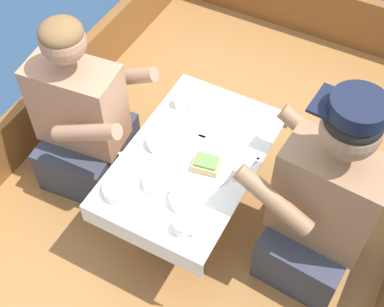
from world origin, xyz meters
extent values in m
plane|color=navy|center=(0.00, 0.00, 0.00)|extent=(60.00, 60.00, 0.00)
cube|color=#9E6B38|center=(0.00, 0.00, 0.14)|extent=(1.97, 3.32, 0.29)
cube|color=brown|center=(-0.96, 0.00, 0.44)|extent=(0.06, 3.32, 0.30)
cube|color=brown|center=(0.00, 1.63, 0.46)|extent=(1.85, 0.06, 0.34)
cylinder|color=#B2B2B7|center=(0.00, 0.06, 0.49)|extent=(0.07, 0.07, 0.41)
cube|color=#9E6B38|center=(0.00, 0.06, 0.70)|extent=(0.52, 0.84, 0.02)
cube|color=white|center=(0.00, 0.06, 0.71)|extent=(0.55, 0.87, 0.00)
cube|color=white|center=(0.00, -0.37, 0.66)|extent=(0.55, 0.00, 0.10)
cube|color=white|center=(0.00, 0.49, 0.66)|extent=(0.55, 0.00, 0.10)
cube|color=#333847|center=(-0.58, 0.05, 0.42)|extent=(0.40, 0.48, 0.26)
cube|color=tan|center=(-0.58, 0.05, 0.76)|extent=(0.42, 0.26, 0.42)
sphere|color=tan|center=(-0.58, 0.05, 1.12)|extent=(0.19, 0.19, 0.19)
ellipsoid|color=brown|center=(-0.58, 0.05, 1.16)|extent=(0.18, 0.18, 0.11)
cylinder|color=tan|center=(-0.45, 0.25, 0.82)|extent=(0.34, 0.11, 0.21)
cylinder|color=tan|center=(-0.41, -0.11, 0.82)|extent=(0.34, 0.11, 0.21)
cube|color=#333847|center=(0.58, 0.09, 0.42)|extent=(0.39, 0.47, 0.26)
cube|color=#936B4C|center=(0.58, 0.09, 0.78)|extent=(0.42, 0.25, 0.46)
sphere|color=#936B4C|center=(0.58, 0.09, 1.17)|extent=(0.21, 0.21, 0.21)
ellipsoid|color=black|center=(0.58, 0.09, 1.21)|extent=(0.20, 0.20, 0.12)
cylinder|color=#936B4C|center=(0.41, -0.08, 0.86)|extent=(0.34, 0.10, 0.21)
cylinder|color=#936B4C|center=(0.44, 0.28, 0.86)|extent=(0.34, 0.10, 0.21)
cylinder|color=black|center=(0.58, 0.09, 1.28)|extent=(0.19, 0.19, 0.06)
cube|color=black|center=(0.49, 0.10, 1.25)|extent=(0.11, 0.15, 0.01)
cylinder|color=white|center=(0.08, 0.03, 0.72)|extent=(0.22, 0.22, 0.01)
cylinder|color=white|center=(0.01, 0.31, 0.72)|extent=(0.21, 0.21, 0.01)
cube|color=tan|center=(0.08, 0.03, 0.74)|extent=(0.12, 0.10, 0.04)
cube|color=#669347|center=(0.08, 0.03, 0.77)|extent=(0.10, 0.09, 0.01)
cylinder|color=white|center=(-0.15, 0.05, 0.74)|extent=(0.11, 0.11, 0.04)
cylinder|color=beige|center=(-0.15, 0.05, 0.75)|extent=(0.09, 0.09, 0.02)
cylinder|color=white|center=(-0.17, -0.23, 0.74)|extent=(0.15, 0.15, 0.04)
cylinder|color=beige|center=(-0.17, -0.23, 0.75)|extent=(0.12, 0.12, 0.02)
cylinder|color=white|center=(0.08, -0.16, 0.74)|extent=(0.13, 0.13, 0.04)
cylinder|color=beige|center=(0.08, -0.16, 0.75)|extent=(0.11, 0.11, 0.02)
cylinder|color=white|center=(-0.05, -0.13, 0.74)|extent=(0.13, 0.13, 0.04)
cylinder|color=beige|center=(-0.05, -0.13, 0.75)|extent=(0.11, 0.11, 0.02)
cylinder|color=white|center=(-0.19, 0.30, 0.74)|extent=(0.07, 0.07, 0.05)
torus|color=white|center=(-0.14, 0.30, 0.75)|extent=(0.04, 0.01, 0.04)
cylinder|color=#3D2314|center=(-0.19, 0.30, 0.76)|extent=(0.06, 0.06, 0.01)
cylinder|color=white|center=(0.14, -0.28, 0.74)|extent=(0.06, 0.06, 0.05)
torus|color=white|center=(0.18, -0.28, 0.74)|extent=(0.04, 0.01, 0.04)
cylinder|color=#3D2314|center=(0.14, -0.28, 0.76)|extent=(0.06, 0.06, 0.01)
cube|color=silver|center=(-0.21, -0.03, 0.72)|extent=(0.15, 0.10, 0.00)
cube|color=silver|center=(-0.15, 0.01, 0.72)|extent=(0.04, 0.04, 0.00)
cube|color=silver|center=(0.19, 0.22, 0.72)|extent=(0.15, 0.10, 0.00)
ellipsoid|color=silver|center=(0.13, 0.26, 0.72)|extent=(0.04, 0.02, 0.01)
cube|color=silver|center=(0.23, 0.10, 0.72)|extent=(0.06, 0.17, 0.00)
cube|color=silver|center=(0.20, 0.38, 0.72)|extent=(0.02, 0.17, 0.00)
cube|color=silver|center=(-0.08, 0.17, 0.72)|extent=(0.17, 0.02, 0.00)
cube|color=silver|center=(-0.01, 0.18, 0.72)|extent=(0.04, 0.02, 0.00)
camera|label=1|loc=(0.67, -1.19, 2.50)|focal=50.00mm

